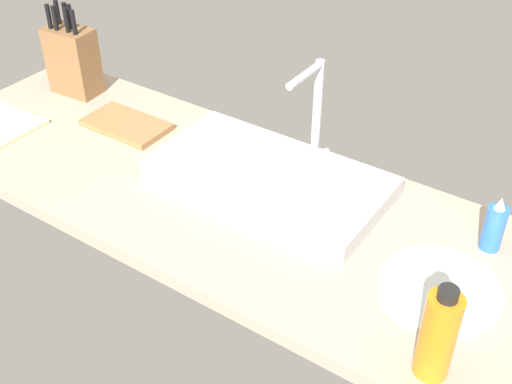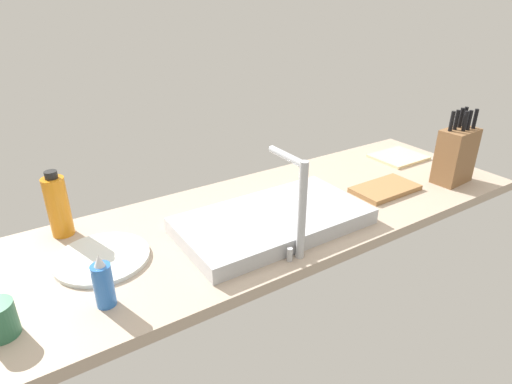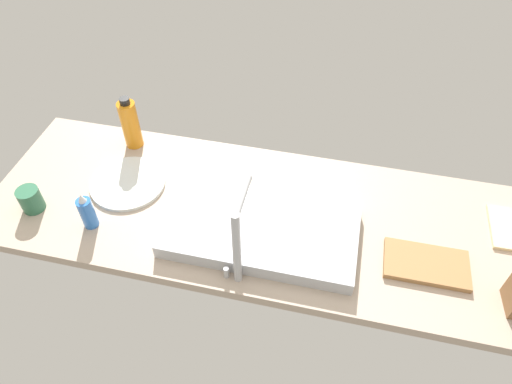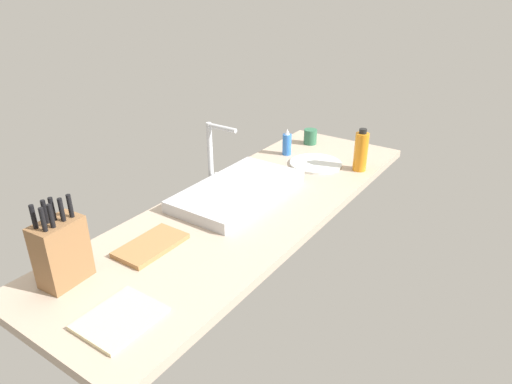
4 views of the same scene
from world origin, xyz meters
The scene contains 8 objects.
countertop_slab centered at (0.00, 0.00, 1.75)cm, with size 193.00×62.05×3.50cm, color tan.
sink_basin centered at (2.89, 8.64, 5.95)cm, with size 59.14×31.70×4.91cm, color #B7BABF.
faucet centered at (6.16, 24.24, 20.59)cm, with size 5.50×15.62×28.67cm.
cutting_board centered at (-47.20, 9.35, 4.40)cm, with size 24.65×14.00×1.80cm, color #9E7042.
soap_bottle centered at (56.82, 16.74, 9.52)cm, with size 4.67×4.67×13.85cm.
water_bottle centered at (58.86, -23.00, 13.14)cm, with size 6.51×6.51×20.75cm.
dinner_plate centered at (52.78, -2.57, 4.10)cm, with size 25.82×25.82×1.20cm, color silver.
coffee_mug centered at (78.46, 14.49, 7.61)cm, with size 7.20×7.20×8.21cm, color #2D6647.
Camera 3 is at (-15.32, 96.26, 118.41)cm, focal length 32.36 mm.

